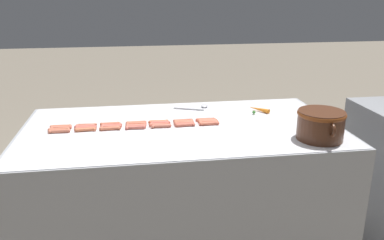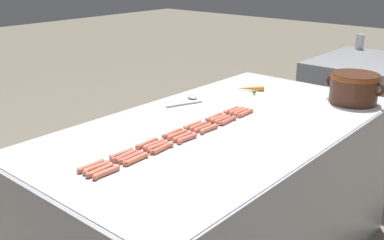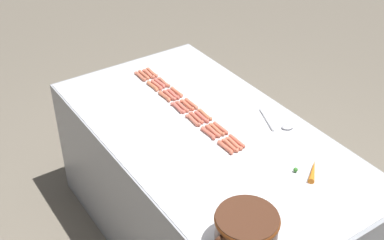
% 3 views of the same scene
% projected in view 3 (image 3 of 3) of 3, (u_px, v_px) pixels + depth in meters
% --- Properties ---
extents(ground_plane, '(20.00, 20.00, 0.00)m').
position_uv_depth(ground_plane, '(205.00, 240.00, 3.30)').
color(ground_plane, '#756B5B').
extents(griddle_counter, '(1.06, 1.98, 0.86)m').
position_uv_depth(griddle_counter, '(206.00, 190.00, 3.06)').
color(griddle_counter, '#9EA0A5').
rests_on(griddle_counter, ground_plane).
extents(hot_dog_0, '(0.03, 0.13, 0.02)m').
position_uv_depth(hot_dog_0, '(152.00, 72.00, 3.36)').
color(hot_dog_0, '#CF7255').
rests_on(hot_dog_0, griddle_counter).
extents(hot_dog_1, '(0.03, 0.13, 0.02)m').
position_uv_depth(hot_dog_1, '(164.00, 82.00, 3.25)').
color(hot_dog_1, '#CA6E55').
rests_on(hot_dog_1, griddle_counter).
extents(hot_dog_2, '(0.03, 0.13, 0.02)m').
position_uv_depth(hot_dog_2, '(177.00, 92.00, 3.15)').
color(hot_dog_2, '#D46B4E').
rests_on(hot_dog_2, griddle_counter).
extents(hot_dog_3, '(0.02, 0.13, 0.02)m').
position_uv_depth(hot_dog_3, '(191.00, 103.00, 3.04)').
color(hot_dog_3, '#D26C50').
rests_on(hot_dog_3, griddle_counter).
extents(hot_dog_4, '(0.03, 0.13, 0.02)m').
position_uv_depth(hot_dog_4, '(205.00, 114.00, 2.94)').
color(hot_dog_4, '#CB714E').
rests_on(hot_dog_4, griddle_counter).
extents(hot_dog_5, '(0.02, 0.13, 0.02)m').
position_uv_depth(hot_dog_5, '(221.00, 128.00, 2.83)').
color(hot_dog_5, '#D6674F').
rests_on(hot_dog_5, griddle_counter).
extents(hot_dog_6, '(0.02, 0.13, 0.02)m').
position_uv_depth(hot_dog_6, '(237.00, 141.00, 2.73)').
color(hot_dog_6, '#D7634C').
rests_on(hot_dog_6, griddle_counter).
extents(hot_dog_7, '(0.03, 0.13, 0.02)m').
position_uv_depth(hot_dog_7, '(149.00, 74.00, 3.34)').
color(hot_dog_7, '#D56F56').
rests_on(hot_dog_7, griddle_counter).
extents(hot_dog_8, '(0.03, 0.13, 0.02)m').
position_uv_depth(hot_dog_8, '(160.00, 83.00, 3.24)').
color(hot_dog_8, '#CE6356').
rests_on(hot_dog_8, griddle_counter).
extents(hot_dog_9, '(0.03, 0.13, 0.02)m').
position_uv_depth(hot_dog_9, '(173.00, 94.00, 3.13)').
color(hot_dog_9, '#D66455').
rests_on(hot_dog_9, griddle_counter).
extents(hot_dog_10, '(0.03, 0.13, 0.02)m').
position_uv_depth(hot_dog_10, '(187.00, 105.00, 3.03)').
color(hot_dog_10, '#D8694D').
rests_on(hot_dog_10, griddle_counter).
extents(hot_dog_11, '(0.03, 0.13, 0.02)m').
position_uv_depth(hot_dog_11, '(202.00, 117.00, 2.92)').
color(hot_dog_11, '#D86556').
rests_on(hot_dog_11, griddle_counter).
extents(hot_dog_12, '(0.03, 0.13, 0.02)m').
position_uv_depth(hot_dog_12, '(217.00, 129.00, 2.82)').
color(hot_dog_12, '#CA6F50').
rests_on(hot_dog_12, griddle_counter).
extents(hot_dog_13, '(0.03, 0.13, 0.02)m').
position_uv_depth(hot_dog_13, '(234.00, 143.00, 2.71)').
color(hot_dog_13, '#CF6E52').
rests_on(hot_dog_13, griddle_counter).
extents(hot_dog_14, '(0.02, 0.13, 0.02)m').
position_uv_depth(hot_dog_14, '(144.00, 75.00, 3.33)').
color(hot_dog_14, '#CD6F51').
rests_on(hot_dog_14, griddle_counter).
extents(hot_dog_15, '(0.03, 0.13, 0.02)m').
position_uv_depth(hot_dog_15, '(157.00, 85.00, 3.22)').
color(hot_dog_15, '#D16653').
rests_on(hot_dog_15, griddle_counter).
extents(hot_dog_16, '(0.03, 0.13, 0.02)m').
position_uv_depth(hot_dog_16, '(169.00, 95.00, 3.12)').
color(hot_dog_16, '#CA6855').
rests_on(hot_dog_16, griddle_counter).
extents(hot_dog_17, '(0.03, 0.13, 0.02)m').
position_uv_depth(hot_dog_17, '(182.00, 107.00, 3.01)').
color(hot_dog_17, '#CE6B56').
rests_on(hot_dog_17, griddle_counter).
extents(hot_dog_18, '(0.03, 0.13, 0.02)m').
position_uv_depth(hot_dog_18, '(196.00, 118.00, 2.92)').
color(hot_dog_18, '#CF664F').
rests_on(hot_dog_18, griddle_counter).
extents(hot_dog_19, '(0.02, 0.13, 0.02)m').
position_uv_depth(hot_dog_19, '(213.00, 131.00, 2.81)').
color(hot_dog_19, '#CE6951').
rests_on(hot_dog_19, griddle_counter).
extents(hot_dog_20, '(0.03, 0.13, 0.02)m').
position_uv_depth(hot_dog_20, '(230.00, 145.00, 2.70)').
color(hot_dog_20, '#CD6B50').
rests_on(hot_dog_20, griddle_counter).
extents(hot_dog_21, '(0.03, 0.13, 0.02)m').
position_uv_depth(hot_dog_21, '(140.00, 76.00, 3.31)').
color(hot_dog_21, '#CE6E54').
rests_on(hot_dog_21, griddle_counter).
extents(hot_dog_22, '(0.03, 0.13, 0.02)m').
position_uv_depth(hot_dog_22, '(153.00, 86.00, 3.21)').
color(hot_dog_22, '#D7724C').
rests_on(hot_dog_22, griddle_counter).
extents(hot_dog_23, '(0.03, 0.13, 0.02)m').
position_uv_depth(hot_dog_23, '(165.00, 96.00, 3.11)').
color(hot_dog_23, '#CF6B4C').
rests_on(hot_dog_23, griddle_counter).
extents(hot_dog_24, '(0.03, 0.13, 0.02)m').
position_uv_depth(hot_dog_24, '(178.00, 108.00, 3.00)').
color(hot_dog_24, '#CD6556').
rests_on(hot_dog_24, griddle_counter).
extents(hot_dog_25, '(0.03, 0.13, 0.02)m').
position_uv_depth(hot_dog_25, '(193.00, 120.00, 2.90)').
color(hot_dog_25, '#CA6B55').
rests_on(hot_dog_25, griddle_counter).
extents(hot_dog_26, '(0.03, 0.13, 0.02)m').
position_uv_depth(hot_dog_26, '(208.00, 133.00, 2.79)').
color(hot_dog_26, '#D26550').
rests_on(hot_dog_26, griddle_counter).
extents(hot_dog_27, '(0.03, 0.13, 0.02)m').
position_uv_depth(hot_dog_27, '(225.00, 147.00, 2.69)').
color(hot_dog_27, '#D6684E').
rests_on(hot_dog_27, griddle_counter).
extents(bean_pot, '(0.34, 0.27, 0.17)m').
position_uv_depth(bean_pot, '(246.00, 229.00, 2.09)').
color(bean_pot, '#472616').
rests_on(bean_pot, griddle_counter).
extents(serving_spoon, '(0.14, 0.26, 0.02)m').
position_uv_depth(serving_spoon, '(280.00, 124.00, 2.87)').
color(serving_spoon, '#B7B7BC').
rests_on(serving_spoon, griddle_counter).
extents(carrot, '(0.15, 0.13, 0.03)m').
position_uv_depth(carrot, '(312.00, 171.00, 2.52)').
color(carrot, orange).
rests_on(carrot, griddle_counter).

